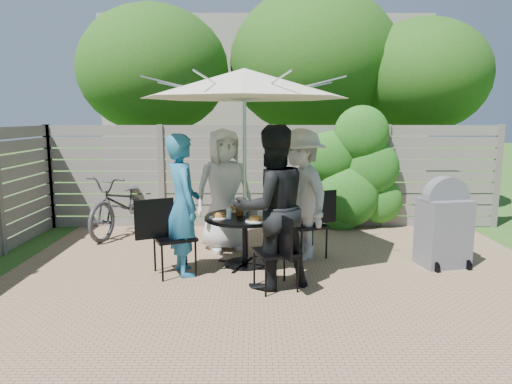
{
  "coord_description": "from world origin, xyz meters",
  "views": [
    {
      "loc": [
        -0.34,
        -5.07,
        1.98
      ],
      "look_at": [
        -0.32,
        1.02,
        0.97
      ],
      "focal_mm": 32.0,
      "sensor_mm": 36.0,
      "label": 1
    }
  ],
  "objects_px": {
    "bbq_grill": "(444,226)",
    "coffee_cup": "(246,208)",
    "glass_front": "(260,214)",
    "plate_front": "(255,219)",
    "chair_front": "(276,267)",
    "person_left": "(183,205)",
    "person_back": "(224,190)",
    "person_right": "(300,195)",
    "chair_right": "(308,238)",
    "glass_right": "(260,208)",
    "plate_right": "(270,212)",
    "glass_left": "(229,214)",
    "plate_left": "(219,216)",
    "umbrella": "(244,84)",
    "chair_back": "(222,231)",
    "person_front": "(271,208)",
    "bicycle": "(125,203)",
    "chair_left": "(173,252)",
    "syrup_jug": "(239,209)",
    "patio_table": "(245,231)",
    "plate_back": "(235,209)"
  },
  "relations": [
    {
      "from": "plate_left",
      "to": "glass_front",
      "type": "bearing_deg",
      "value": -6.3
    },
    {
      "from": "chair_front",
      "to": "umbrella",
      "type": "bearing_deg",
      "value": 3.5
    },
    {
      "from": "plate_left",
      "to": "plate_front",
      "type": "xyz_separation_m",
      "value": [
        0.47,
        -0.19,
        0.0
      ]
    },
    {
      "from": "plate_back",
      "to": "coffee_cup",
      "type": "relative_size",
      "value": 2.17
    },
    {
      "from": "plate_front",
      "to": "coffee_cup",
      "type": "bearing_deg",
      "value": 103.1
    },
    {
      "from": "chair_right",
      "to": "umbrella",
      "type": "bearing_deg",
      "value": 0.31
    },
    {
      "from": "plate_left",
      "to": "coffee_cup",
      "type": "xyz_separation_m",
      "value": [
        0.34,
        0.38,
        0.04
      ]
    },
    {
      "from": "chair_right",
      "to": "plate_right",
      "type": "distance_m",
      "value": 0.74
    },
    {
      "from": "person_front",
      "to": "coffee_cup",
      "type": "relative_size",
      "value": 15.81
    },
    {
      "from": "person_right",
      "to": "coffee_cup",
      "type": "xyz_separation_m",
      "value": [
        -0.76,
        -0.08,
        -0.16
      ]
    },
    {
      "from": "chair_front",
      "to": "person_left",
      "type": "bearing_deg",
      "value": 44.21
    },
    {
      "from": "person_back",
      "to": "person_right",
      "type": "xyz_separation_m",
      "value": [
        1.09,
        -0.44,
        0.0
      ]
    },
    {
      "from": "umbrella",
      "to": "plate_right",
      "type": "distance_m",
      "value": 1.72
    },
    {
      "from": "chair_left",
      "to": "glass_right",
      "type": "xyz_separation_m",
      "value": [
        1.09,
        0.57,
        0.46
      ]
    },
    {
      "from": "chair_left",
      "to": "bicycle",
      "type": "height_order",
      "value": "bicycle"
    },
    {
      "from": "glass_front",
      "to": "bicycle",
      "type": "relative_size",
      "value": 0.07
    },
    {
      "from": "umbrella",
      "to": "bicycle",
      "type": "relative_size",
      "value": 1.78
    },
    {
      "from": "plate_left",
      "to": "glass_front",
      "type": "distance_m",
      "value": 0.53
    },
    {
      "from": "glass_right",
      "to": "bbq_grill",
      "type": "distance_m",
      "value": 2.45
    },
    {
      "from": "plate_right",
      "to": "glass_right",
      "type": "height_order",
      "value": "glass_right"
    },
    {
      "from": "patio_table",
      "to": "chair_left",
      "type": "distance_m",
      "value": 0.98
    },
    {
      "from": "person_left",
      "to": "chair_left",
      "type": "bearing_deg",
      "value": 90.2
    },
    {
      "from": "glass_right",
      "to": "bicycle",
      "type": "relative_size",
      "value": 0.07
    },
    {
      "from": "glass_left",
      "to": "plate_left",
      "type": "bearing_deg",
      "value": 156.63
    },
    {
      "from": "person_left",
      "to": "bbq_grill",
      "type": "distance_m",
      "value": 3.43
    },
    {
      "from": "person_front",
      "to": "plate_back",
      "type": "relative_size",
      "value": 7.3
    },
    {
      "from": "coffee_cup",
      "to": "plate_right",
      "type": "bearing_deg",
      "value": -17.35
    },
    {
      "from": "umbrella",
      "to": "plate_left",
      "type": "xyz_separation_m",
      "value": [
        -0.33,
        -0.14,
        -1.68
      ]
    },
    {
      "from": "coffee_cup",
      "to": "bbq_grill",
      "type": "distance_m",
      "value": 2.65
    },
    {
      "from": "chair_back",
      "to": "chair_front",
      "type": "distance_m",
      "value": 1.93
    },
    {
      "from": "umbrella",
      "to": "plate_front",
      "type": "height_order",
      "value": "umbrella"
    },
    {
      "from": "umbrella",
      "to": "chair_left",
      "type": "bearing_deg",
      "value": -157.09
    },
    {
      "from": "chair_back",
      "to": "glass_left",
      "type": "height_order",
      "value": "glass_left"
    },
    {
      "from": "chair_back",
      "to": "plate_back",
      "type": "relative_size",
      "value": 3.19
    },
    {
      "from": "patio_table",
      "to": "coffee_cup",
      "type": "xyz_separation_m",
      "value": [
        0.01,
        0.24,
        0.27
      ]
    },
    {
      "from": "bbq_grill",
      "to": "coffee_cup",
      "type": "bearing_deg",
      "value": 162.77
    },
    {
      "from": "person_left",
      "to": "plate_front",
      "type": "height_order",
      "value": "person_left"
    },
    {
      "from": "chair_right",
      "to": "coffee_cup",
      "type": "relative_size",
      "value": 7.92
    },
    {
      "from": "plate_left",
      "to": "coffee_cup",
      "type": "bearing_deg",
      "value": 48.44
    },
    {
      "from": "chair_right",
      "to": "glass_right",
      "type": "bearing_deg",
      "value": -8.14
    },
    {
      "from": "chair_front",
      "to": "plate_front",
      "type": "relative_size",
      "value": 3.56
    },
    {
      "from": "chair_back",
      "to": "person_back",
      "type": "distance_m",
      "value": 0.67
    },
    {
      "from": "chair_front",
      "to": "coffee_cup",
      "type": "xyz_separation_m",
      "value": [
        -0.37,
        1.13,
        0.47
      ]
    },
    {
      "from": "patio_table",
      "to": "plate_right",
      "type": "bearing_deg",
      "value": 22.88
    },
    {
      "from": "chair_left",
      "to": "chair_front",
      "type": "distance_m",
      "value": 1.37
    },
    {
      "from": "plate_left",
      "to": "syrup_jug",
      "type": "bearing_deg",
      "value": 32.35
    },
    {
      "from": "chair_back",
      "to": "person_front",
      "type": "height_order",
      "value": "person_front"
    },
    {
      "from": "person_front",
      "to": "coffee_cup",
      "type": "distance_m",
      "value": 1.07
    },
    {
      "from": "glass_front",
      "to": "plate_front",
      "type": "bearing_deg",
      "value": -113.37
    },
    {
      "from": "chair_left",
      "to": "syrup_jug",
      "type": "bearing_deg",
      "value": 1.54
    }
  ]
}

